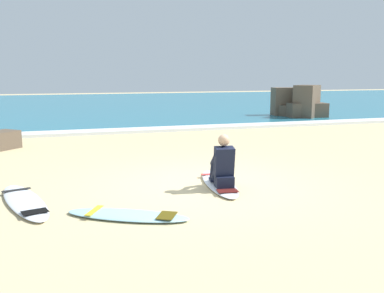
{
  "coord_description": "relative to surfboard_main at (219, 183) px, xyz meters",
  "views": [
    {
      "loc": [
        -2.5,
        -7.3,
        2.08
      ],
      "look_at": [
        0.16,
        1.1,
        0.55
      ],
      "focal_mm": 39.24,
      "sensor_mm": 36.0,
      "label": 1
    }
  ],
  "objects": [
    {
      "name": "ground_plane",
      "position": [
        -0.31,
        0.11,
        -0.04
      ],
      "size": [
        80.0,
        80.0,
        0.0
      ],
      "primitive_type": "plane",
      "color": "#CCB584"
    },
    {
      "name": "sea",
      "position": [
        -0.31,
        21.51,
        0.01
      ],
      "size": [
        80.0,
        28.0,
        0.1
      ],
      "primitive_type": "cube",
      "color": "teal",
      "rests_on": "ground"
    },
    {
      "name": "breaking_foam",
      "position": [
        -0.31,
        7.81,
        0.02
      ],
      "size": [
        80.0,
        0.9,
        0.11
      ],
      "primitive_type": "cube",
      "color": "white",
      "rests_on": "ground"
    },
    {
      "name": "surfboard_main",
      "position": [
        0.0,
        0.0,
        0.0
      ],
      "size": [
        0.82,
        2.14,
        0.08
      ],
      "color": "silver",
      "rests_on": "ground"
    },
    {
      "name": "surfer_seated",
      "position": [
        -0.04,
        -0.3,
        0.4
      ],
      "size": [
        0.43,
        0.74,
        0.95
      ],
      "color": "black",
      "rests_on": "surfboard_main"
    },
    {
      "name": "surfboard_spare_near",
      "position": [
        -1.94,
        -1.3,
        0.0
      ],
      "size": [
        1.88,
        1.36,
        0.08
      ],
      "color": "#9ED1E5",
      "rests_on": "ground"
    },
    {
      "name": "surfboard_spare_far",
      "position": [
        -3.44,
        -0.12,
        -0.0
      ],
      "size": [
        1.12,
        2.38,
        0.08
      ],
      "color": "silver",
      "rests_on": "ground"
    },
    {
      "name": "rock_outcrop_distant",
      "position": [
        7.94,
        10.12,
        0.57
      ],
      "size": [
        2.07,
        2.39,
        1.57
      ],
      "color": "brown",
      "rests_on": "ground"
    },
    {
      "name": "shoreline_rock",
      "position": [
        -4.4,
        5.46,
        0.22
      ],
      "size": [
        1.04,
        1.04,
        0.5
      ],
      "primitive_type": "cube",
      "rotation": [
        0.0,
        0.0,
        0.8
      ],
      "color": "brown",
      "rests_on": "ground"
    }
  ]
}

